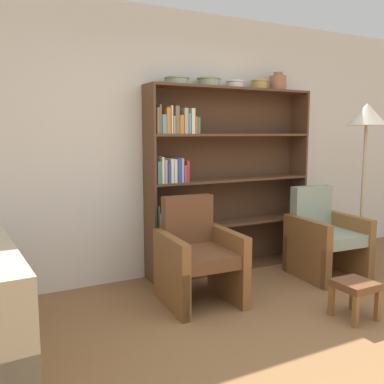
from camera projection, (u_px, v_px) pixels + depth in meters
name	position (u px, v px, depth m)	size (l,w,h in m)	color
ground_plane	(366.00, 373.00, 2.71)	(24.00, 24.00, 0.00)	brown
wall_back	(191.00, 145.00, 4.60)	(12.00, 0.06, 2.75)	silver
bookshelf	(216.00, 181.00, 4.61)	(1.93, 0.30, 1.98)	brown
bowl_sage	(177.00, 80.00, 4.23)	(0.25, 0.25, 0.08)	gray
bowl_brass	(209.00, 81.00, 4.39)	(0.25, 0.25, 0.09)	gray
bowl_terracotta	(235.00, 84.00, 4.54)	(0.20, 0.20, 0.08)	silver
bowl_cream	(260.00, 84.00, 4.69)	(0.19, 0.19, 0.10)	tan
vase_tall	(278.00, 83.00, 4.81)	(0.19, 0.19, 0.20)	#A36647
armchair_leather	(198.00, 256.00, 3.83)	(0.68, 0.72, 0.93)	brown
armchair_cushioned	(324.00, 237.00, 4.54)	(0.68, 0.72, 0.93)	brown
floor_lamp	(366.00, 124.00, 4.73)	(0.42, 0.42, 1.83)	tan
footstool	(355.00, 289.00, 3.48)	(0.29, 0.29, 0.31)	brown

